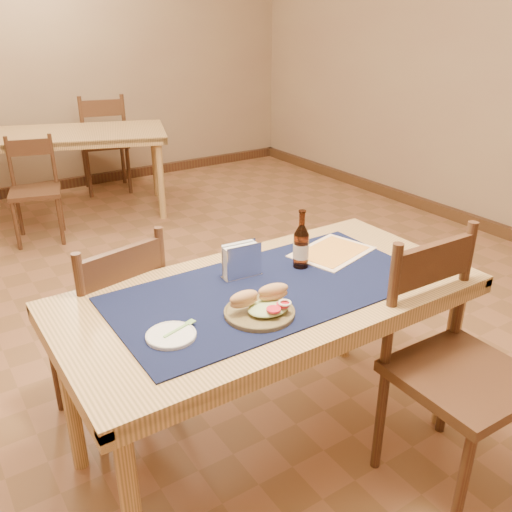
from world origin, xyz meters
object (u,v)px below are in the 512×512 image
back_table (68,141)px  beer_bottle (301,246)px  chair_main_far (111,325)px  napkin_holder (242,261)px  sandwich_plate (261,307)px  chair_main_near (455,365)px  main_table (270,308)px

back_table → beer_bottle: size_ratio=7.74×
chair_main_far → napkin_holder: size_ratio=5.65×
back_table → sandwich_plate: 3.59m
chair_main_far → napkin_holder: bearing=-42.6°
chair_main_near → beer_bottle: 0.73m
back_table → chair_main_near: bearing=-85.9°
chair_main_far → chair_main_near: 1.41m
beer_bottle → sandwich_plate: bearing=-146.5°
chair_main_far → sandwich_plate: chair_main_far is taller
chair_main_far → back_table: bearing=77.1°
main_table → napkin_holder: napkin_holder is taller
chair_main_near → sandwich_plate: (-0.62, 0.36, 0.27)m
back_table → chair_main_far: 2.98m
napkin_holder → chair_main_far: bearing=137.4°
main_table → chair_main_far: bearing=131.1°
main_table → back_table: same height
chair_main_far → chair_main_near: (0.95, -1.04, 0.04)m
sandwich_plate → napkin_holder: (0.10, 0.28, 0.04)m
main_table → chair_main_near: bearing=-46.3°
chair_main_far → sandwich_plate: (0.33, -0.68, 0.30)m
main_table → beer_bottle: beer_bottle is taller
back_table → napkin_holder: bearing=-94.1°
chair_main_far → napkin_holder: chair_main_far is taller
chair_main_far → napkin_holder: 0.67m
sandwich_plate → beer_bottle: beer_bottle is taller
chair_main_near → back_table: bearing=94.1°
chair_main_far → napkin_holder: (0.43, -0.39, 0.34)m
main_table → sandwich_plate: bearing=-134.1°
main_table → sandwich_plate: (-0.14, -0.14, 0.11)m
chair_main_near → beer_bottle: beer_bottle is taller
main_table → back_table: size_ratio=0.85×
chair_main_near → sandwich_plate: size_ratio=4.01×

